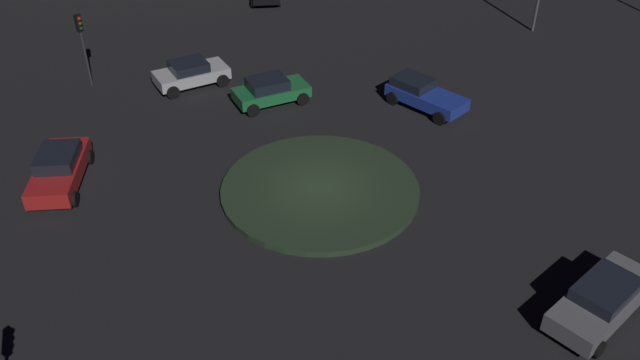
% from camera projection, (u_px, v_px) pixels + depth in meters
% --- Properties ---
extents(ground_plane, '(117.54, 117.54, 0.00)m').
position_uv_depth(ground_plane, '(320.00, 192.00, 28.46)').
color(ground_plane, black).
extents(roundabout_island, '(8.51, 8.51, 0.26)m').
position_uv_depth(roundabout_island, '(320.00, 189.00, 28.38)').
color(roundabout_island, '#263823').
rests_on(roundabout_island, ground_plane).
extents(car_green, '(3.16, 4.25, 1.44)m').
position_uv_depth(car_green, '(270.00, 90.00, 34.55)').
color(car_green, '#1E7238').
rests_on(car_green, ground_plane).
extents(car_red, '(4.55, 2.11, 1.56)m').
position_uv_depth(car_red, '(59.00, 169.00, 28.47)').
color(car_red, red).
rests_on(car_red, ground_plane).
extents(car_grey, '(4.22, 4.65, 1.46)m').
position_uv_depth(car_grey, '(603.00, 299.00, 22.14)').
color(car_grey, slate).
rests_on(car_grey, ground_plane).
extents(car_silver, '(3.40, 4.35, 1.44)m').
position_uv_depth(car_silver, '(191.00, 73.00, 36.21)').
color(car_silver, silver).
rests_on(car_silver, ground_plane).
extents(car_blue, '(4.28, 4.08, 1.43)m').
position_uv_depth(car_blue, '(424.00, 94.00, 34.20)').
color(car_blue, '#1E38A5').
rests_on(car_blue, ground_plane).
extents(traffic_light_southwest, '(0.38, 0.39, 4.06)m').
position_uv_depth(traffic_light_southwest, '(82.00, 36.00, 35.02)').
color(traffic_light_southwest, '#2D2D2D').
rests_on(traffic_light_southwest, ground_plane).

